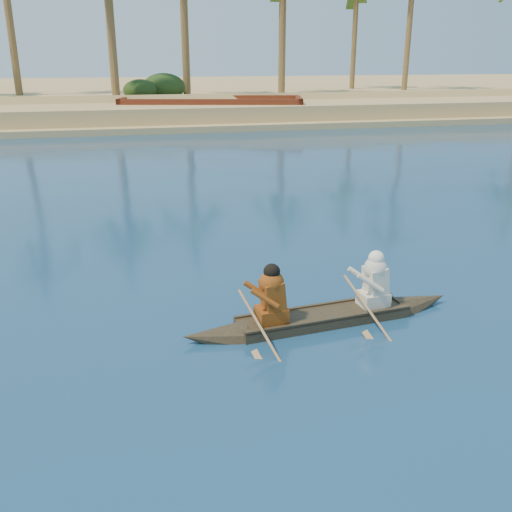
{
  "coord_description": "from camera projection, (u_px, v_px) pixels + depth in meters",
  "views": [
    {
      "loc": [
        -9.07,
        -10.84,
        4.25
      ],
      "look_at": [
        -6.76,
        -1.05,
        0.68
      ],
      "focal_mm": 40.0,
      "sensor_mm": 36.0,
      "label": 1
    }
  ],
  "objects": [
    {
      "name": "sandy_embankment",
      "position": [
        211.0,
        94.0,
        56.16
      ],
      "size": [
        150.0,
        51.0,
        1.5
      ],
      "color": "tan",
      "rests_on": "ground"
    },
    {
      "name": "palm_grove",
      "position": [
        233.0,
        1.0,
        42.76
      ],
      "size": [
        110.0,
        14.0,
        16.0
      ],
      "primitive_type": null,
      "color": "#30551E",
      "rests_on": "ground"
    },
    {
      "name": "shrub_cluster",
      "position": [
        244.0,
        98.0,
        41.82
      ],
      "size": [
        100.0,
        6.0,
        2.4
      ],
      "primitive_type": null,
      "color": "#1F3714",
      "rests_on": "ground"
    },
    {
      "name": "canoe",
      "position": [
        324.0,
        308.0,
        9.49
      ],
      "size": [
        4.87,
        1.17,
        1.33
      ],
      "rotation": [
        0.0,
        0.0,
        0.11
      ],
      "color": "#3D3321",
      "rests_on": "ground"
    },
    {
      "name": "barge_mid",
      "position": [
        212.0,
        112.0,
        37.2
      ],
      "size": [
        12.18,
        6.49,
        1.93
      ],
      "rotation": [
        0.0,
        0.0,
        -0.24
      ],
      "color": "#5B2113",
      "rests_on": "ground"
    }
  ]
}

